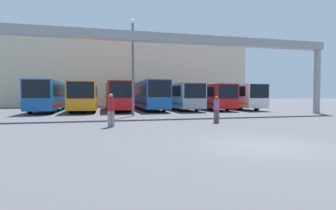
{
  "coord_description": "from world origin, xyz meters",
  "views": [
    {
      "loc": [
        -5.48,
        -8.03,
        1.8
      ],
      "look_at": [
        0.82,
        16.67,
        0.8
      ],
      "focal_mm": 28.0,
      "sensor_mm": 36.0,
      "label": 1
    }
  ],
  "objects_px": {
    "bus_slot_1": "(85,95)",
    "bus_slot_3": "(149,94)",
    "bus_slot_4": "(179,95)",
    "pedestrian_near_left": "(216,109)",
    "lamp_post": "(133,64)",
    "bus_slot_2": "(118,95)",
    "bus_slot_5": "(209,95)",
    "bus_slot_6": "(236,95)",
    "pedestrian_mid_right": "(111,109)",
    "bus_slot_0": "(48,94)"
  },
  "relations": [
    {
      "from": "bus_slot_1",
      "to": "bus_slot_3",
      "type": "distance_m",
      "value": 7.29
    },
    {
      "from": "bus_slot_4",
      "to": "pedestrian_near_left",
      "type": "relative_size",
      "value": 6.62
    },
    {
      "from": "lamp_post",
      "to": "bus_slot_2",
      "type": "bearing_deg",
      "value": 95.26
    },
    {
      "from": "bus_slot_5",
      "to": "lamp_post",
      "type": "bearing_deg",
      "value": -143.25
    },
    {
      "from": "bus_slot_3",
      "to": "bus_slot_6",
      "type": "bearing_deg",
      "value": -5.65
    },
    {
      "from": "bus_slot_3",
      "to": "pedestrian_mid_right",
      "type": "height_order",
      "value": "bus_slot_3"
    },
    {
      "from": "bus_slot_0",
      "to": "bus_slot_5",
      "type": "xyz_separation_m",
      "value": [
        18.22,
        -0.09,
        -0.12
      ]
    },
    {
      "from": "bus_slot_1",
      "to": "pedestrian_mid_right",
      "type": "bearing_deg",
      "value": -81.57
    },
    {
      "from": "bus_slot_3",
      "to": "pedestrian_mid_right",
      "type": "bearing_deg",
      "value": -107.34
    },
    {
      "from": "bus_slot_3",
      "to": "pedestrian_near_left",
      "type": "xyz_separation_m",
      "value": [
        1.73,
        -15.2,
        -1.0
      ]
    },
    {
      "from": "bus_slot_4",
      "to": "lamp_post",
      "type": "relative_size",
      "value": 1.39
    },
    {
      "from": "bus_slot_2",
      "to": "bus_slot_3",
      "type": "distance_m",
      "value": 3.64
    },
    {
      "from": "bus_slot_2",
      "to": "pedestrian_mid_right",
      "type": "distance_m",
      "value": 15.95
    },
    {
      "from": "bus_slot_3",
      "to": "pedestrian_near_left",
      "type": "relative_size",
      "value": 7.11
    },
    {
      "from": "pedestrian_near_left",
      "to": "bus_slot_6",
      "type": "bearing_deg",
      "value": 91.56
    },
    {
      "from": "bus_slot_1",
      "to": "pedestrian_mid_right",
      "type": "height_order",
      "value": "bus_slot_1"
    },
    {
      "from": "bus_slot_5",
      "to": "bus_slot_6",
      "type": "bearing_deg",
      "value": -2.8
    },
    {
      "from": "bus_slot_6",
      "to": "pedestrian_mid_right",
      "type": "relative_size",
      "value": 5.4
    },
    {
      "from": "bus_slot_1",
      "to": "pedestrian_near_left",
      "type": "distance_m",
      "value": 17.51
    },
    {
      "from": "lamp_post",
      "to": "pedestrian_mid_right",
      "type": "bearing_deg",
      "value": -105.8
    },
    {
      "from": "bus_slot_1",
      "to": "pedestrian_near_left",
      "type": "bearing_deg",
      "value": -58.94
    },
    {
      "from": "bus_slot_4",
      "to": "bus_slot_6",
      "type": "relative_size",
      "value": 1.13
    },
    {
      "from": "bus_slot_0",
      "to": "pedestrian_mid_right",
      "type": "relative_size",
      "value": 5.7
    },
    {
      "from": "bus_slot_0",
      "to": "bus_slot_5",
      "type": "height_order",
      "value": "bus_slot_0"
    },
    {
      "from": "bus_slot_3",
      "to": "bus_slot_2",
      "type": "bearing_deg",
      "value": -179.65
    },
    {
      "from": "bus_slot_4",
      "to": "bus_slot_2",
      "type": "bearing_deg",
      "value": 176.86
    },
    {
      "from": "bus_slot_0",
      "to": "bus_slot_3",
      "type": "height_order",
      "value": "bus_slot_3"
    },
    {
      "from": "bus_slot_2",
      "to": "pedestrian_mid_right",
      "type": "height_order",
      "value": "bus_slot_2"
    },
    {
      "from": "lamp_post",
      "to": "bus_slot_3",
      "type": "bearing_deg",
      "value": 71.34
    },
    {
      "from": "bus_slot_3",
      "to": "lamp_post",
      "type": "bearing_deg",
      "value": -108.66
    },
    {
      "from": "bus_slot_5",
      "to": "pedestrian_mid_right",
      "type": "height_order",
      "value": "bus_slot_5"
    },
    {
      "from": "bus_slot_1",
      "to": "bus_slot_6",
      "type": "bearing_deg",
      "value": -2.71
    },
    {
      "from": "bus_slot_3",
      "to": "bus_slot_6",
      "type": "distance_m",
      "value": 10.98
    },
    {
      "from": "bus_slot_0",
      "to": "bus_slot_5",
      "type": "relative_size",
      "value": 1.02
    },
    {
      "from": "bus_slot_0",
      "to": "pedestrian_near_left",
      "type": "bearing_deg",
      "value": -48.65
    },
    {
      "from": "bus_slot_0",
      "to": "pedestrian_mid_right",
      "type": "bearing_deg",
      "value": -68.42
    },
    {
      "from": "bus_slot_5",
      "to": "bus_slot_6",
      "type": "height_order",
      "value": "bus_slot_6"
    },
    {
      "from": "bus_slot_4",
      "to": "bus_slot_1",
      "type": "bearing_deg",
      "value": 178.94
    },
    {
      "from": "bus_slot_4",
      "to": "pedestrian_mid_right",
      "type": "xyz_separation_m",
      "value": [
        -8.61,
        -15.48,
        -0.77
      ]
    },
    {
      "from": "bus_slot_2",
      "to": "bus_slot_4",
      "type": "height_order",
      "value": "bus_slot_2"
    },
    {
      "from": "bus_slot_5",
      "to": "pedestrian_near_left",
      "type": "bearing_deg",
      "value": -111.24
    },
    {
      "from": "bus_slot_5",
      "to": "pedestrian_near_left",
      "type": "distance_m",
      "value": 15.36
    },
    {
      "from": "pedestrian_near_left",
      "to": "bus_slot_1",
      "type": "bearing_deg",
      "value": 155.7
    },
    {
      "from": "bus_slot_6",
      "to": "bus_slot_2",
      "type": "bearing_deg",
      "value": 175.84
    },
    {
      "from": "bus_slot_2",
      "to": "bus_slot_5",
      "type": "xyz_separation_m",
      "value": [
        10.93,
        -0.88,
        -0.11
      ]
    },
    {
      "from": "bus_slot_0",
      "to": "lamp_post",
      "type": "relative_size",
      "value": 1.3
    },
    {
      "from": "bus_slot_5",
      "to": "bus_slot_1",
      "type": "bearing_deg",
      "value": 177.32
    },
    {
      "from": "lamp_post",
      "to": "bus_slot_6",
      "type": "bearing_deg",
      "value": 28.22
    },
    {
      "from": "bus_slot_3",
      "to": "bus_slot_4",
      "type": "distance_m",
      "value": 3.67
    },
    {
      "from": "bus_slot_2",
      "to": "bus_slot_5",
      "type": "height_order",
      "value": "bus_slot_2"
    }
  ]
}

